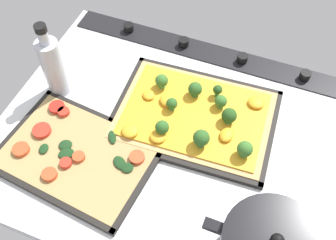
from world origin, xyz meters
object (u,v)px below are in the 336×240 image
at_px(baking_tray_front, 194,117).
at_px(veggie_pizza_back, 75,153).
at_px(oil_bottle, 53,66).
at_px(broccoli_pizza, 195,115).
at_px(baking_tray_back, 78,156).

bearing_deg(baking_tray_front, veggie_pizza_back, 42.36).
relative_size(veggie_pizza_back, oil_bottle, 1.60).
distance_m(baking_tray_front, oil_bottle, 0.36).
height_order(baking_tray_front, veggie_pizza_back, veggie_pizza_back).
bearing_deg(baking_tray_front, broccoli_pizza, 125.82).
distance_m(veggie_pizza_back, oil_bottle, 0.22).
relative_size(baking_tray_front, baking_tray_back, 1.09).
relative_size(broccoli_pizza, oil_bottle, 1.76).
relative_size(baking_tray_back, veggie_pizza_back, 1.08).
distance_m(baking_tray_back, oil_bottle, 0.22).
relative_size(baking_tray_front, veggie_pizza_back, 1.18).
bearing_deg(oil_bottle, baking_tray_front, -173.63).
bearing_deg(broccoli_pizza, veggie_pizza_back, 41.40).
distance_m(broccoli_pizza, baking_tray_back, 0.29).
relative_size(baking_tray_back, oil_bottle, 1.73).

